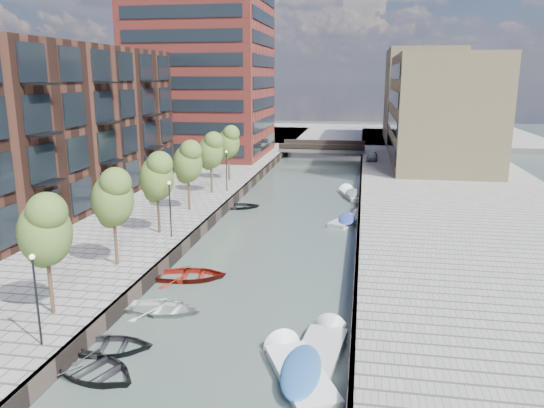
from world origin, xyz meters
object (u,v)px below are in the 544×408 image
(sloop_0, at_px, (93,374))
(motorboat_2, at_px, (322,350))
(bridge, at_px, (323,148))
(tree_6, at_px, (228,141))
(sloop_2, at_px, (189,279))
(tree_5, at_px, (211,150))
(sloop_1, at_px, (108,351))
(car, at_px, (372,156))
(motorboat_3, at_px, (349,220))
(tree_4, at_px, (188,161))
(sloop_3, at_px, (163,312))
(tree_2, at_px, (112,196))
(tree_3, at_px, (157,175))
(sloop_4, at_px, (239,208))
(motorboat_0, at_px, (297,370))
(tree_1, at_px, (45,228))
(motorboat_4, at_px, (352,194))

(sloop_0, relative_size, motorboat_2, 0.84)
(bridge, height_order, sloop_0, bridge)
(tree_6, bearing_deg, sloop_2, -80.93)
(tree_5, height_order, sloop_1, tree_5)
(bridge, bearing_deg, car, -49.85)
(sloop_0, bearing_deg, sloop_2, 19.06)
(sloop_2, xyz_separation_m, motorboat_3, (9.42, 14.96, 0.18))
(tree_4, distance_m, sloop_3, 19.33)
(tree_5, xyz_separation_m, sloop_1, (3.49, -29.36, -5.31))
(sloop_2, distance_m, sloop_3, 4.85)
(tree_2, distance_m, tree_3, 7.00)
(tree_4, relative_size, sloop_3, 1.43)
(sloop_0, bearing_deg, motorboat_2, -47.46)
(tree_4, relative_size, tree_6, 1.00)
(tree_3, xyz_separation_m, motorboat_3, (13.76, 8.77, -5.12))
(tree_3, distance_m, sloop_0, 18.50)
(motorboat_3, height_order, car, car)
(sloop_0, distance_m, sloop_4, 29.52)
(tree_3, height_order, sloop_1, tree_3)
(tree_4, relative_size, motorboat_2, 1.09)
(sloop_4, relative_size, car, 1.12)
(sloop_0, relative_size, sloop_2, 0.98)
(bridge, distance_m, sloop_3, 58.19)
(tree_3, bearing_deg, sloop_1, -77.21)
(tree_4, xyz_separation_m, sloop_4, (3.16, 5.20, -5.31))
(sloop_4, xyz_separation_m, motorboat_0, (9.16, -28.07, 0.21))
(sloop_1, bearing_deg, motorboat_3, -34.58)
(sloop_3, height_order, motorboat_3, motorboat_3)
(sloop_0, xyz_separation_m, sloop_4, (-0.61, 29.52, 0.00))
(tree_2, distance_m, sloop_0, 12.20)
(tree_5, distance_m, sloop_1, 30.04)
(tree_6, relative_size, motorboat_0, 1.07)
(sloop_1, distance_m, car, 54.93)
(tree_5, bearing_deg, sloop_0, -83.12)
(tree_4, bearing_deg, tree_6, 90.00)
(tree_2, bearing_deg, tree_1, -90.00)
(tree_1, bearing_deg, sloop_4, 83.11)
(tree_5, xyz_separation_m, car, (16.00, 24.11, -3.69))
(tree_1, height_order, sloop_0, tree_1)
(tree_6, bearing_deg, tree_3, -90.00)
(bridge, height_order, sloop_1, bridge)
(tree_4, bearing_deg, sloop_1, -81.14)
(bridge, xyz_separation_m, motorboat_2, (4.69, -60.78, -1.29))
(tree_3, xyz_separation_m, sloop_1, (3.49, -15.36, -5.31))
(tree_4, bearing_deg, tree_5, 90.00)
(tree_2, distance_m, motorboat_4, 29.97)
(sloop_3, xyz_separation_m, motorboat_0, (7.84, -4.84, 0.21))
(tree_1, relative_size, motorboat_0, 1.07)
(tree_2, xyz_separation_m, sloop_0, (3.78, -10.32, -5.31))
(sloop_1, xyz_separation_m, motorboat_2, (9.71, 1.57, 0.10))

